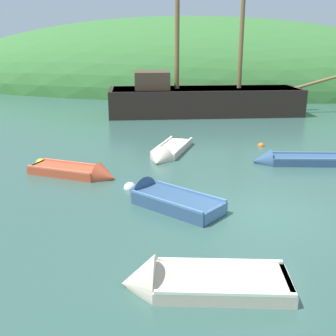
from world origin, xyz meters
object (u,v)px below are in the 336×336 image
object	(u,v)px
sailing_ship	(202,104)
rowboat_outer_left	(164,200)
buoy_orange	(261,146)
rowboat_center	(79,174)
rowboat_portside	(188,285)
rowboat_near_dock	(168,153)
buoy_white	(130,188)
rowboat_outer_right	(292,161)
buoy_yellow	(41,164)

from	to	relation	value
sailing_ship	rowboat_outer_left	size ratio (longest dim) A/B	4.29
buoy_orange	rowboat_outer_left	bearing A→B (deg)	-111.72
rowboat_center	rowboat_portside	world-z (taller)	rowboat_portside
rowboat_center	buoy_orange	bearing A→B (deg)	50.73
rowboat_center	buoy_orange	size ratio (longest dim) A/B	11.14
rowboat_outer_left	rowboat_near_dock	size ratio (longest dim) A/B	0.89
rowboat_portside	rowboat_near_dock	xyz separation A→B (m)	(-2.23, 9.91, 0.00)
rowboat_outer_left	buoy_white	bearing A→B (deg)	-11.02
rowboat_outer_left	rowboat_near_dock	world-z (taller)	rowboat_outer_left
rowboat_outer_right	buoy_orange	xyz separation A→B (m)	(-1.15, 2.70, -0.09)
rowboat_center	buoy_white	distance (m)	2.38
rowboat_portside	buoy_yellow	world-z (taller)	rowboat_portside
rowboat_center	rowboat_outer_right	xyz separation A→B (m)	(7.91, 3.09, 0.00)
rowboat_outer_left	buoy_orange	bearing A→B (deg)	-82.42
buoy_yellow	rowboat_center	bearing A→B (deg)	-29.38
rowboat_outer_right	buoy_white	distance (m)	6.99
rowboat_portside	rowboat_near_dock	bearing A→B (deg)	-85.50
rowboat_outer_left	buoy_orange	xyz separation A→B (m)	(3.15, 7.91, -0.13)
rowboat_outer_left	rowboat_outer_right	size ratio (longest dim) A/B	0.92
sailing_ship	rowboat_center	size ratio (longest dim) A/B	4.27
rowboat_portside	buoy_yellow	xyz separation A→B (m)	(-7.09, 7.67, -0.08)
rowboat_near_dock	rowboat_portside	bearing A→B (deg)	19.41
rowboat_portside	rowboat_outer_right	xyz separation A→B (m)	(2.96, 9.54, 0.02)
rowboat_outer_left	rowboat_near_dock	distance (m)	5.65
sailing_ship	buoy_white	size ratio (longest dim) A/B	35.34
buoy_white	sailing_ship	bearing A→B (deg)	86.35
rowboat_outer_right	rowboat_outer_left	bearing A→B (deg)	41.70
sailing_ship	rowboat_outer_right	xyz separation A→B (m)	(4.78, -10.65, -0.58)
sailing_ship	rowboat_portside	distance (m)	20.28
rowboat_near_dock	buoy_orange	size ratio (longest dim) A/B	12.49
rowboat_portside	buoy_white	distance (m)	6.17
buoy_orange	buoy_yellow	world-z (taller)	buoy_yellow
rowboat_portside	buoy_white	size ratio (longest dim) A/B	8.37
rowboat_outer_left	buoy_orange	world-z (taller)	rowboat_outer_left
rowboat_outer_left	rowboat_outer_right	world-z (taller)	rowboat_outer_left
sailing_ship	buoy_orange	distance (m)	8.76
buoy_orange	buoy_yellow	xyz separation A→B (m)	(-8.90, -4.58, 0.00)
rowboat_outer_right	buoy_white	bearing A→B (deg)	26.34
rowboat_center	rowboat_near_dock	xyz separation A→B (m)	(2.71, 3.45, -0.02)
sailing_ship	rowboat_near_dock	world-z (taller)	sailing_ship
rowboat_near_dock	buoy_orange	distance (m)	4.67
buoy_orange	buoy_white	distance (m)	8.12
sailing_ship	rowboat_near_dock	xyz separation A→B (m)	(-0.41, -10.28, -0.60)
rowboat_portside	buoy_white	xyz separation A→B (m)	(-2.75, 5.53, -0.08)
rowboat_center	rowboat_outer_left	bearing A→B (deg)	-20.45
rowboat_portside	buoy_orange	xyz separation A→B (m)	(1.81, 12.24, -0.08)
buoy_yellow	rowboat_outer_left	bearing A→B (deg)	-30.15
sailing_ship	rowboat_portside	world-z (taller)	sailing_ship
rowboat_near_dock	buoy_white	xyz separation A→B (m)	(-0.52, -4.39, -0.08)
buoy_orange	rowboat_portside	bearing A→B (deg)	-98.42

